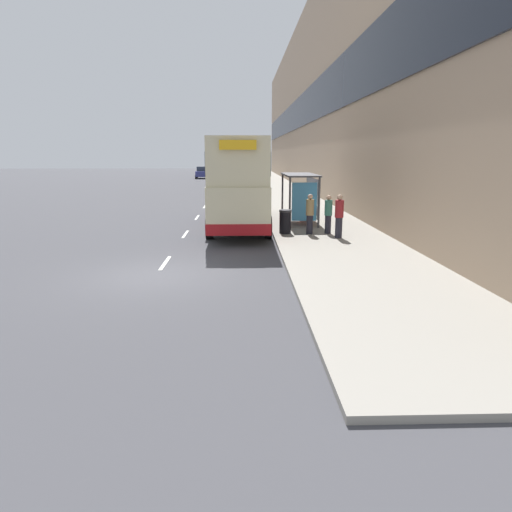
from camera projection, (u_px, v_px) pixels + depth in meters
The scene contains 19 objects.
ground_plane at pixel (157, 275), 13.86m from camera, with size 220.00×220.00×0.00m, color #424247.
pavement at pixel (276, 186), 51.61m from camera, with size 5.00×93.00×0.14m.
terrace_facade at pixel (313, 104), 49.79m from camera, with size 3.10×93.00×17.98m.
lane_mark_0 at pixel (165, 263), 15.43m from camera, with size 0.12×2.00×0.01m.
lane_mark_1 at pixel (185, 234), 21.01m from camera, with size 0.12×2.00×0.01m.
lane_mark_2 at pixel (197, 217), 26.59m from camera, with size 0.12×2.00×0.01m.
lane_mark_3 at pixel (205, 207), 32.17m from camera, with size 0.12×2.00×0.01m.
lane_mark_4 at pixel (210, 199), 37.75m from camera, with size 0.12×2.00×0.01m.
lane_mark_5 at pixel (214, 193), 43.32m from camera, with size 0.12×2.00×0.01m.
bus_shelter at pixel (304, 189), 23.22m from camera, with size 1.60×4.20×2.48m.
double_decker_bus_near at pixel (239, 181), 22.72m from camera, with size 2.85×10.97×4.30m.
car_0 at pixel (245, 176), 60.03m from camera, with size 1.95×4.54×1.78m.
car_1 at pixel (203, 173), 70.07m from camera, with size 2.07×3.85×1.80m.
car_2 at pixel (238, 172), 72.43m from camera, with size 1.98×4.14×1.76m.
pedestrian_at_shelter at pixel (328, 214), 20.22m from camera, with size 0.34×0.34×1.71m.
pedestrian_1 at pixel (304, 198), 26.72m from camera, with size 0.37×0.37×1.86m.
pedestrian_2 at pixel (339, 216), 19.15m from camera, with size 0.36×0.36×1.83m.
pedestrian_3 at pixel (310, 214), 20.08m from camera, with size 0.35×0.35×1.76m.
litter_bin at pixel (285, 221), 20.38m from camera, with size 0.55×0.55×1.05m.
Camera 1 is at (2.60, -13.49, 3.59)m, focal length 32.00 mm.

